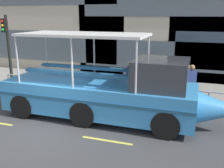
{
  "coord_description": "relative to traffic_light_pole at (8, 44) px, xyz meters",
  "views": [
    {
      "loc": [
        5.14,
        -7.99,
        4.15
      ],
      "look_at": [
        1.73,
        2.06,
        1.3
      ],
      "focal_mm": 41.62,
      "sensor_mm": 36.0,
      "label": 1
    }
  ],
  "objects": [
    {
      "name": "ground_plane",
      "position": [
        4.89,
        -3.71,
        -2.58
      ],
      "size": [
        120.0,
        120.0,
        0.0
      ],
      "primitive_type": "plane",
      "color": "#3D3D3F"
    },
    {
      "name": "sidewalk",
      "position": [
        4.89,
        1.89,
        -2.49
      ],
      "size": [
        32.0,
        4.8,
        0.18
      ],
      "primitive_type": "cube",
      "color": "gray",
      "rests_on": "ground_plane"
    },
    {
      "name": "curb_edge",
      "position": [
        4.89,
        -0.6,
        -2.49
      ],
      "size": [
        32.0,
        0.18,
        0.18
      ],
      "primitive_type": "cube",
      "color": "#B2ADA3",
      "rests_on": "ground_plane"
    },
    {
      "name": "lane_centreline",
      "position": [
        4.89,
        -4.16,
        -2.58
      ],
      "size": [
        25.8,
        0.12,
        0.01
      ],
      "color": "#DBD64C",
      "rests_on": "ground_plane"
    },
    {
      "name": "curb_guardrail",
      "position": [
        6.34,
        -0.26,
        -1.87
      ],
      "size": [
        12.75,
        0.09,
        0.78
      ],
      "color": "#9EA0A8",
      "rests_on": "sidewalk"
    },
    {
      "name": "traffic_light_pole",
      "position": [
        0.0,
        0.0,
        0.0
      ],
      "size": [
        0.24,
        0.46,
        3.95
      ],
      "color": "black",
      "rests_on": "sidewalk"
    },
    {
      "name": "duck_tour_boat",
      "position": [
        6.79,
        -2.28,
        -1.47
      ],
      "size": [
        9.69,
        2.48,
        3.44
      ],
      "color": "#388CD1",
      "rests_on": "ground_plane"
    },
    {
      "name": "pedestrian_near_bow",
      "position": [
        9.77,
        0.37,
        -1.33
      ],
      "size": [
        0.45,
        0.34,
        1.78
      ],
      "color": "#47423D",
      "rests_on": "sidewalk"
    },
    {
      "name": "pedestrian_mid_left",
      "position": [
        6.75,
        0.78,
        -1.4
      ],
      "size": [
        0.48,
        0.23,
        1.66
      ],
      "color": "#47423D",
      "rests_on": "sidewalk"
    }
  ]
}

